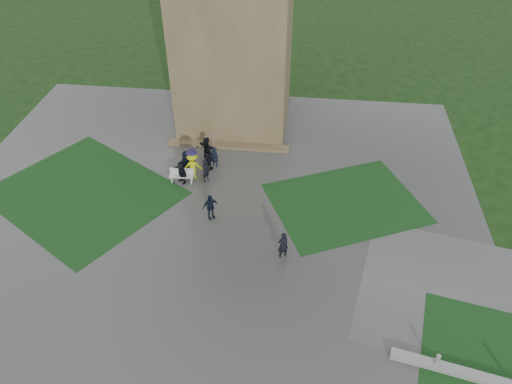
# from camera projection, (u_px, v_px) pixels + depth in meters

# --- Properties ---
(ground) EXTENTS (120.00, 120.00, 0.00)m
(ground) POSITION_uv_depth(u_px,v_px,m) (199.00, 248.00, 28.71)
(ground) COLOR black
(plaza) EXTENTS (34.00, 34.00, 0.02)m
(plaza) POSITION_uv_depth(u_px,v_px,m) (205.00, 224.00, 30.26)
(plaza) COLOR #383836
(plaza) RESTS_ON ground
(lawn_inset_left) EXTENTS (14.10, 13.46, 0.01)m
(lawn_inset_left) POSITION_uv_depth(u_px,v_px,m) (84.00, 193.00, 32.58)
(lawn_inset_left) COLOR black
(lawn_inset_left) RESTS_ON plaza
(lawn_inset_right) EXTENTS (11.12, 10.15, 0.01)m
(lawn_inset_right) POSITION_uv_depth(u_px,v_px,m) (345.00, 203.00, 31.81)
(lawn_inset_right) COLOR black
(lawn_inset_right) RESTS_ON plaza
(tower) EXTENTS (8.00, 8.00, 18.00)m
(tower) POSITION_uv_depth(u_px,v_px,m) (234.00, 4.00, 34.77)
(tower) COLOR brown
(tower) RESTS_ON ground
(tower_plinth) EXTENTS (9.00, 0.80, 0.22)m
(tower_plinth) POSITION_uv_depth(u_px,v_px,m) (228.00, 145.00, 36.87)
(tower_plinth) COLOR brown
(tower_plinth) RESTS_ON plaza
(bench) EXTENTS (1.66, 0.62, 0.95)m
(bench) POSITION_uv_depth(u_px,v_px,m) (182.00, 175.00, 33.34)
(bench) COLOR beige
(bench) RESTS_ON plaza
(visitor_cluster) EXTENTS (3.14, 4.34, 2.73)m
(visitor_cluster) POSITION_uv_depth(u_px,v_px,m) (198.00, 158.00, 33.91)
(visitor_cluster) COLOR black
(visitor_cluster) RESTS_ON plaza
(pedestrian_mid) EXTENTS (1.18, 1.07, 1.76)m
(pedestrian_mid) POSITION_uv_depth(u_px,v_px,m) (210.00, 207.00, 30.17)
(pedestrian_mid) COLOR black
(pedestrian_mid) RESTS_ON plaza
(pedestrian_near) EXTENTS (0.76, 0.68, 1.74)m
(pedestrian_near) POSITION_uv_depth(u_px,v_px,m) (283.00, 245.00, 27.62)
(pedestrian_near) COLOR black
(pedestrian_near) RESTS_ON plaza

